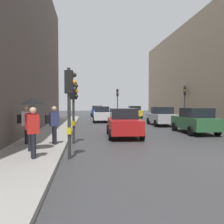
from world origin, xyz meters
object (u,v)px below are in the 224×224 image
Objects in this scene: traffic_light_mid_street at (185,97)px; pedestrian_with_grey_backpack at (53,123)px; car_yellow_taxi at (134,112)px; traffic_light_far_median at (117,98)px; car_silver_hatchback at (161,116)px; pedestrian_in_red_jacket at (33,130)px; car_white_compact at (102,114)px; car_red_sedan at (124,123)px; traffic_light_near_left at (70,96)px; pedestrian_with_black_backpack at (25,123)px; car_blue_van at (97,111)px; car_green_estate at (195,121)px; traffic_light_near_right at (74,100)px; pedestrian_with_umbrella at (33,109)px.

pedestrian_with_grey_backpack is at bearing -136.61° from traffic_light_mid_street.
traffic_light_far_median is at bearing -126.62° from car_yellow_taxi.
pedestrian_in_red_jacket reaches higher than car_silver_hatchback.
traffic_light_far_median is at bearing 51.70° from car_white_compact.
traffic_light_near_left is at bearing -119.04° from car_red_sedan.
pedestrian_with_black_backpack and pedestrian_with_grey_backpack have the same top height.
car_red_sedan is 2.43× the size of pedestrian_in_red_jacket.
car_red_sedan and car_yellow_taxi have the same top height.
traffic_light_mid_street is 0.91× the size of car_yellow_taxi.
pedestrian_with_black_backpack is (-4.81, -25.40, 0.29)m from car_blue_van.
car_green_estate is 2.40× the size of pedestrian_with_black_backpack.
traffic_light_far_median is 2.26× the size of pedestrian_with_black_backpack.
car_red_sedan is 19.25m from car_yellow_taxi.
pedestrian_with_grey_backpack reaches higher than car_red_sedan.
car_green_estate is (8.16, 6.25, -1.44)m from traffic_light_near_left.
traffic_light_near_left is 1.90× the size of pedestrian_with_grey_backpack.
car_yellow_taxi is at bearing 67.97° from pedestrian_with_grey_backpack.
car_blue_van is (2.57, 27.98, -1.44)m from traffic_light_near_left.
car_blue_van is at bearing 104.52° from traffic_light_far_median.
traffic_light_near_left is 14.32m from car_silver_hatchback.
pedestrian_with_grey_backpack is at bearing -131.85° from car_silver_hatchback.
car_red_sedan is 11.54m from car_white_compact.
traffic_light_mid_street is (5.99, -6.47, -0.04)m from traffic_light_far_median.
traffic_light_near_left is at bearing -89.94° from traffic_light_near_right.
car_green_estate and car_red_sedan have the same top height.
traffic_light_mid_street is 0.91× the size of car_red_sedan.
traffic_light_near_right is 0.75× the size of car_silver_hatchback.
car_red_sedan is 1.01× the size of car_white_compact.
traffic_light_near_right is 3.90m from pedestrian_in_red_jacket.
car_red_sedan is 5.88m from pedestrian_with_black_backpack.
car_green_estate is 12.04m from car_white_compact.
car_yellow_taxi is (7.87, 23.94, -1.44)m from traffic_light_near_left.
car_red_sedan is at bearing -96.98° from traffic_light_far_median.
pedestrian_with_umbrella is at bearing -98.60° from car_blue_van.
traffic_light_near_right is 3.89m from car_red_sedan.
traffic_light_far_median is 19.82m from pedestrian_with_umbrella.
traffic_light_near_left is 1.57× the size of pedestrian_with_umbrella.
traffic_light_mid_street reaches higher than car_yellow_taxi.
car_silver_hatchback is at bearing -90.46° from car_yellow_taxi.
pedestrian_in_red_jacket is (-9.00, -12.30, 0.25)m from car_silver_hatchback.
car_green_estate is 2.40× the size of pedestrian_with_grey_backpack.
traffic_light_mid_street is 7.66m from car_green_estate.
car_white_compact is (-8.23, 3.63, -1.83)m from traffic_light_mid_street.
car_blue_van is at bearing 82.30° from pedestrian_with_grey_backpack.
car_yellow_taxi is at bearing 69.24° from traffic_light_near_right.
car_blue_van is at bearing 84.08° from traffic_light_near_right.
traffic_light_near_right is 0.75× the size of car_white_compact.
pedestrian_with_umbrella is at bearing -135.39° from car_red_sedan.
car_silver_hatchback is (-0.10, -12.00, 0.00)m from car_yellow_taxi.
traffic_light_mid_street is at bearing 43.39° from pedestrian_with_grey_backpack.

